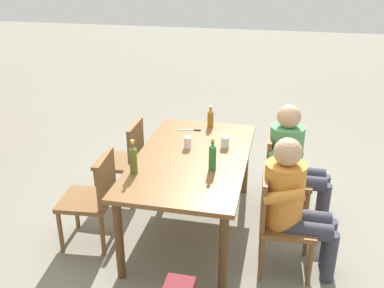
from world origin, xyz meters
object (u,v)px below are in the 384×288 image
(cup_glass, at_px, (225,142))
(bottle_green, at_px, (212,156))
(chair_near_left, at_px, (278,217))
(dining_table, at_px, (192,165))
(bottle_olive, at_px, (133,159))
(person_in_white_shirt, at_px, (293,200))
(chair_far_right, at_px, (126,157))
(person_in_plaid_shirt, at_px, (294,158))
(backpack_by_far_side, at_px, (202,150))
(chair_far_left, at_px, (95,195))
(bottle_amber, at_px, (210,118))
(chair_near_right, at_px, (281,172))
(table_knife, at_px, (191,130))
(cup_white, at_px, (188,142))

(cup_glass, bearing_deg, bottle_green, 175.70)
(chair_near_left, height_order, cup_glass, cup_glass)
(dining_table, relative_size, bottle_olive, 5.96)
(person_in_white_shirt, bearing_deg, chair_far_right, 64.92)
(person_in_white_shirt, height_order, bottle_green, person_in_white_shirt)
(person_in_plaid_shirt, distance_m, bottle_green, 0.95)
(dining_table, bearing_deg, backpack_by_far_side, 7.02)
(person_in_white_shirt, height_order, person_in_plaid_shirt, same)
(person_in_white_shirt, relative_size, backpack_by_far_side, 2.82)
(cup_glass, bearing_deg, chair_far_left, 121.58)
(person_in_white_shirt, bearing_deg, chair_near_left, 91.90)
(chair_far_right, height_order, bottle_amber, bottle_amber)
(chair_near_left, distance_m, chair_far_left, 1.59)
(chair_near_right, distance_m, person_in_plaid_shirt, 0.20)
(chair_near_left, height_order, bottle_amber, bottle_amber)
(person_in_white_shirt, relative_size, table_knife, 4.90)
(bottle_olive, bearing_deg, backpack_by_far_side, -7.44)
(chair_near_left, bearing_deg, backpack_by_far_side, 28.57)
(dining_table, relative_size, cup_white, 16.51)
(chair_near_left, distance_m, person_in_plaid_shirt, 0.82)
(cup_glass, relative_size, table_knife, 0.43)
(dining_table, relative_size, table_knife, 7.33)
(cup_glass, bearing_deg, chair_far_right, 82.48)
(chair_near_right, height_order, chair_far_left, same)
(bottle_amber, bearing_deg, bottle_olive, 159.65)
(backpack_by_far_side, bearing_deg, cup_white, -175.78)
(dining_table, height_order, table_knife, table_knife)
(cup_glass, distance_m, table_knife, 0.53)
(dining_table, xyz_separation_m, person_in_plaid_shirt, (0.40, -0.90, -0.03))
(person_in_white_shirt, distance_m, bottle_green, 0.74)
(dining_table, bearing_deg, chair_far_right, 63.38)
(chair_far_right, xyz_separation_m, person_in_white_shirt, (-0.80, -1.70, 0.17))
(bottle_olive, bearing_deg, chair_near_right, -55.74)
(cup_white, bearing_deg, dining_table, -155.30)
(backpack_by_far_side, bearing_deg, person_in_plaid_shirt, -132.18)
(dining_table, relative_size, chair_far_right, 2.03)
(dining_table, bearing_deg, bottle_green, -135.18)
(person_in_white_shirt, xyz_separation_m, bottle_green, (0.17, 0.68, 0.23))
(dining_table, xyz_separation_m, chair_near_right, (0.40, -0.80, -0.19))
(cup_white, height_order, backpack_by_far_side, cup_white)
(bottle_amber, bearing_deg, chair_near_left, -146.60)
(table_knife, relative_size, backpack_by_far_side, 0.58)
(person_in_plaid_shirt, xyz_separation_m, cup_glass, (-0.14, 0.64, 0.16))
(person_in_white_shirt, bearing_deg, chair_near_right, 7.84)
(person_in_plaid_shirt, bearing_deg, backpack_by_far_side, 47.82)
(chair_near_left, relative_size, chair_far_left, 1.00)
(bottle_amber, distance_m, backpack_by_far_side, 0.93)
(person_in_white_shirt, height_order, bottle_amber, person_in_white_shirt)
(bottle_green, bearing_deg, cup_white, 37.23)
(person_in_plaid_shirt, relative_size, cup_white, 11.03)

